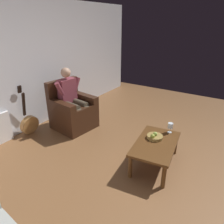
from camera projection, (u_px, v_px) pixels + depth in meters
name	position (u px, v px, depth m)	size (l,w,h in m)	color
ground_plane	(164.00, 165.00, 3.31)	(7.63, 7.63, 0.00)	brown
wall_back	(35.00, 66.00, 4.22)	(6.76, 0.06, 2.53)	silver
armchair	(72.00, 112.00, 4.38)	(0.84, 0.84, 0.99)	#371E12
person_seated	(72.00, 97.00, 4.24)	(0.63, 0.63, 1.26)	brown
coffee_table	(156.00, 146.00, 3.20)	(1.05, 0.71, 0.40)	#543217
guitar	(29.00, 123.00, 4.17)	(0.38, 0.23, 0.99)	#BA8346
wine_glass_near	(170.00, 126.00, 3.42)	(0.08, 0.08, 0.17)	silver
fruit_bowl	(155.00, 137.00, 3.28)	(0.25, 0.25, 0.11)	olive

